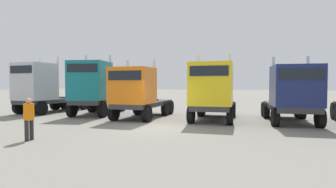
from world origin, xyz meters
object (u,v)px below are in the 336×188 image
at_px(semi_truck_navy, 293,94).
at_px(semi_truck_yellow, 212,92).
at_px(semi_truck_silver, 41,88).
at_px(semi_truck_orange, 137,93).
at_px(semi_truck_teal, 93,87).
at_px(visitor_in_hivis, 29,116).

bearing_deg(semi_truck_navy, semi_truck_yellow, -89.85).
bearing_deg(semi_truck_yellow, semi_truck_silver, -95.55).
bearing_deg(semi_truck_silver, semi_truck_orange, 87.65).
xyz_separation_m(semi_truck_teal, semi_truck_navy, (13.18, 0.18, -0.32)).
distance_m(semi_truck_silver, visitor_in_hivis, 11.29).
distance_m(semi_truck_yellow, visitor_in_hivis, 10.00).
height_order(semi_truck_silver, semi_truck_navy, semi_truck_silver).
relative_size(semi_truck_teal, semi_truck_orange, 1.01).
height_order(semi_truck_silver, semi_truck_teal, semi_truck_teal).
relative_size(semi_truck_yellow, semi_truck_navy, 0.97).
height_order(semi_truck_orange, semi_truck_navy, semi_truck_orange).
bearing_deg(semi_truck_orange, semi_truck_silver, -96.88).
bearing_deg(visitor_in_hivis, semi_truck_orange, 74.01).
height_order(semi_truck_teal, semi_truck_navy, semi_truck_teal).
distance_m(semi_truck_silver, semi_truck_navy, 17.95).
height_order(semi_truck_orange, visitor_in_hivis, semi_truck_orange).
bearing_deg(semi_truck_yellow, semi_truck_teal, -96.51).
xyz_separation_m(semi_truck_teal, semi_truck_orange, (3.89, -0.77, -0.33)).
distance_m(semi_truck_orange, semi_truck_yellow, 4.82).
height_order(semi_truck_silver, semi_truck_yellow, semi_truck_silver).
bearing_deg(semi_truck_orange, visitor_in_hivis, -10.37).
xyz_separation_m(semi_truck_silver, visitor_in_hivis, (7.53, -8.36, -1.01)).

